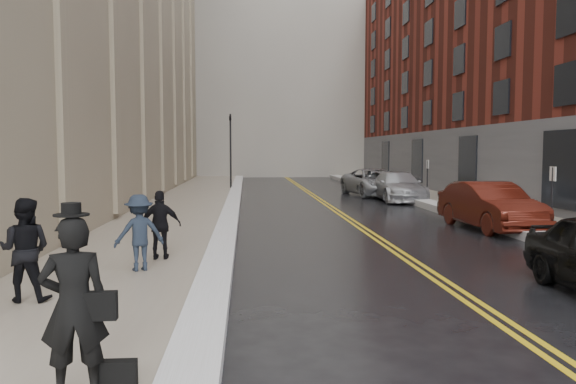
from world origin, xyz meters
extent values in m
plane|color=black|center=(0.00, 0.00, 0.00)|extent=(160.00, 160.00, 0.00)
cube|color=gray|center=(-4.50, 16.00, 0.07)|extent=(4.00, 64.00, 0.15)
cube|color=gray|center=(9.00, 16.00, 0.07)|extent=(3.00, 64.00, 0.15)
cube|color=gold|center=(2.38, 16.00, 0.00)|extent=(0.12, 64.00, 0.01)
cube|color=gold|center=(2.62, 16.00, 0.00)|extent=(0.12, 64.00, 0.01)
cube|color=white|center=(-2.20, 16.00, 0.13)|extent=(0.70, 60.80, 0.26)
cube|color=white|center=(7.15, 16.00, 0.15)|extent=(0.85, 60.80, 0.30)
cube|color=maroon|center=(17.50, 23.00, 9.00)|extent=(14.00, 50.00, 18.00)
cube|color=slate|center=(14.00, 66.00, 22.00)|extent=(22.00, 18.00, 44.00)
cylinder|color=black|center=(-2.60, 30.00, 2.60)|extent=(0.12, 0.12, 5.20)
imported|color=black|center=(-2.60, 30.00, 4.60)|extent=(0.18, 0.15, 0.90)
cylinder|color=black|center=(7.90, 8.00, 1.10)|extent=(0.06, 0.06, 2.20)
cube|color=white|center=(7.90, 8.00, 2.00)|extent=(0.02, 0.35, 0.45)
cylinder|color=black|center=(7.90, 20.00, 1.10)|extent=(0.06, 0.06, 2.20)
cube|color=white|center=(7.90, 20.00, 2.00)|extent=(0.02, 0.35, 0.45)
imported|color=#40120B|center=(6.80, 9.96, 0.82)|extent=(2.05, 5.07, 1.64)
imported|color=#AFB1B7|center=(6.61, 20.95, 0.79)|extent=(2.31, 5.48, 1.58)
imported|color=#9B9FA3|center=(6.10, 24.44, 0.82)|extent=(3.40, 6.16, 1.63)
imported|color=black|center=(-3.34, -2.75, 1.10)|extent=(0.77, 0.58, 1.90)
imported|color=black|center=(-5.31, 1.12, 1.04)|extent=(0.87, 0.69, 1.77)
imported|color=#1B2432|center=(-3.84, 3.46, 0.97)|extent=(1.21, 0.97, 1.64)
imported|color=black|center=(-3.57, 4.70, 0.96)|extent=(0.97, 0.43, 1.63)
camera|label=1|loc=(-1.55, -8.63, 2.72)|focal=35.00mm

